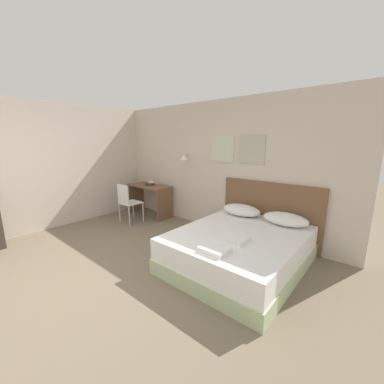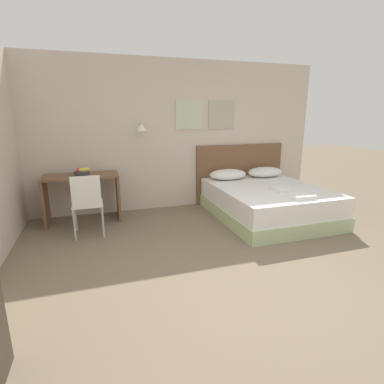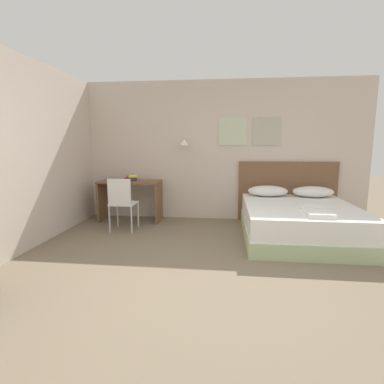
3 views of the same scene
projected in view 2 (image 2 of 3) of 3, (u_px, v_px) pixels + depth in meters
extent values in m
plane|color=#756651|center=(243.00, 288.00, 3.04)|extent=(24.00, 24.00, 0.00)
cube|color=beige|center=(171.00, 136.00, 5.43)|extent=(5.74, 0.06, 2.65)
cube|color=beige|center=(190.00, 115.00, 5.41)|extent=(0.52, 0.02, 0.52)
cube|color=#B7B29E|center=(222.00, 115.00, 5.59)|extent=(0.52, 0.02, 0.52)
cylinder|color=#B2B2B7|center=(141.00, 124.00, 5.11)|extent=(0.02, 0.16, 0.02)
cone|color=white|center=(142.00, 127.00, 5.04)|extent=(0.17, 0.17, 0.12)
cube|color=#B2C693|center=(267.00, 211.00, 5.12)|extent=(1.70, 2.06, 0.22)
cube|color=white|center=(268.00, 196.00, 5.06)|extent=(1.66, 2.02, 0.31)
cube|color=brown|center=(240.00, 173.00, 5.98)|extent=(1.82, 0.06, 1.14)
ellipsoid|color=white|center=(228.00, 174.00, 5.58)|extent=(0.71, 0.43, 0.19)
ellipsoid|color=white|center=(265.00, 172.00, 5.81)|extent=(0.71, 0.43, 0.19)
cube|color=white|center=(284.00, 189.00, 4.75)|extent=(0.34, 0.29, 0.06)
cube|color=white|center=(301.00, 196.00, 4.33)|extent=(0.33, 0.27, 0.06)
cube|color=brown|center=(81.00, 176.00, 4.76)|extent=(1.15, 0.53, 0.03)
cube|color=brown|center=(45.00, 202.00, 4.70)|extent=(0.04, 0.49, 0.74)
cube|color=brown|center=(118.00, 196.00, 5.03)|extent=(0.04, 0.49, 0.74)
cube|color=white|center=(88.00, 204.00, 4.29)|extent=(0.42, 0.42, 0.02)
cube|color=white|center=(86.00, 192.00, 4.06)|extent=(0.38, 0.03, 0.43)
cylinder|color=#B7B7BC|center=(76.00, 217.00, 4.47)|extent=(0.03, 0.03, 0.45)
cylinder|color=#B7B7BC|center=(102.00, 214.00, 4.58)|extent=(0.03, 0.03, 0.45)
cylinder|color=#B7B7BC|center=(74.00, 225.00, 4.12)|extent=(0.03, 0.03, 0.45)
cylinder|color=#B7B7BC|center=(103.00, 222.00, 4.23)|extent=(0.03, 0.03, 0.45)
cylinder|color=#333842|center=(82.00, 173.00, 4.76)|extent=(0.24, 0.24, 0.05)
ellipsoid|color=yellow|center=(85.00, 170.00, 4.77)|extent=(0.20, 0.14, 0.07)
sphere|color=red|center=(78.00, 171.00, 4.73)|extent=(0.07, 0.07, 0.07)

